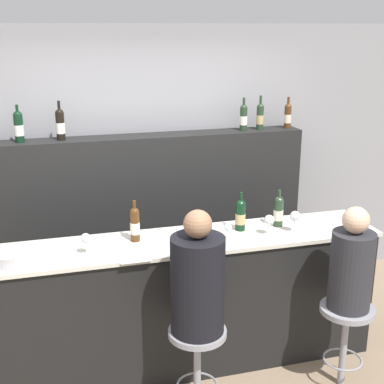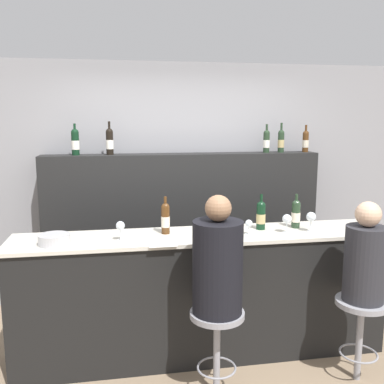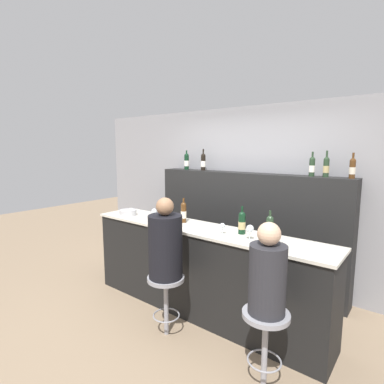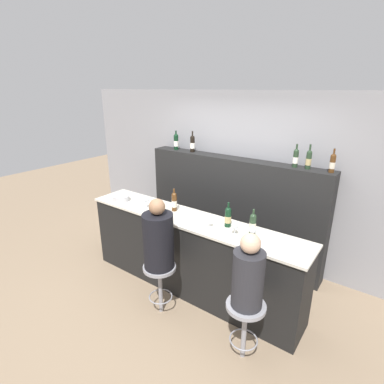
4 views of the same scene
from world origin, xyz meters
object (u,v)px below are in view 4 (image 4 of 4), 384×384
at_px(bar_stool_right, 245,316).
at_px(wine_bottle_backbar_1, 192,144).
at_px(wine_bottle_counter_0, 174,201).
at_px(metal_bowl, 121,198).
at_px(wine_glass_2, 235,226).
at_px(guest_seated_right, 248,275).
at_px(wine_bottle_counter_2, 253,224).
at_px(wine_bottle_counter_1, 228,217).
at_px(bar_stool_left, 160,276).
at_px(guest_seated_left, 158,239).
at_px(wine_bottle_backbar_0, 176,142).
at_px(wine_glass_1, 210,221).
at_px(wine_bottle_backbar_2, 296,158).
at_px(wine_bottle_backbar_3, 309,159).
at_px(wine_bottle_backbar_4, 332,163).
at_px(wine_glass_3, 253,230).
at_px(wine_glass_0, 146,200).

bearing_deg(bar_stool_right, wine_bottle_backbar_1, 138.00).
height_order(wine_bottle_counter_0, metal_bowl, wine_bottle_counter_0).
bearing_deg(wine_glass_2, guest_seated_right, -49.90).
distance_m(wine_bottle_counter_2, bar_stool_right, 0.97).
height_order(wine_bottle_counter_1, bar_stool_left, wine_bottle_counter_1).
bearing_deg(guest_seated_left, wine_bottle_counter_2, 37.31).
xyz_separation_m(metal_bowl, guest_seated_left, (1.16, -0.48, -0.09)).
bearing_deg(wine_bottle_backbar_0, wine_bottle_counter_0, -52.55).
distance_m(wine_bottle_backbar_1, bar_stool_left, 2.23).
relative_size(wine_glass_1, metal_bowl, 0.53).
height_order(wine_bottle_counter_2, wine_glass_1, wine_bottle_counter_2).
bearing_deg(wine_bottle_backbar_2, bar_stool_left, -118.97).
height_order(wine_bottle_backbar_1, bar_stool_right, wine_bottle_backbar_1).
xyz_separation_m(wine_glass_2, guest_seated_right, (0.42, -0.50, -0.20)).
height_order(wine_bottle_backbar_3, guest_seated_right, wine_bottle_backbar_3).
distance_m(wine_bottle_counter_1, bar_stool_left, 1.07).
bearing_deg(wine_bottle_backbar_3, wine_glass_1, -121.30).
distance_m(wine_bottle_counter_2, wine_bottle_backbar_4, 1.30).
distance_m(wine_bottle_counter_1, guest_seated_right, 0.90).
bearing_deg(wine_glass_3, wine_glass_1, 180.00).
height_order(wine_bottle_backbar_0, wine_glass_1, wine_bottle_backbar_0).
relative_size(wine_bottle_backbar_1, wine_glass_0, 2.18).
xyz_separation_m(metal_bowl, bar_stool_left, (1.16, -0.48, -0.59)).
height_order(wine_bottle_counter_2, wine_bottle_backbar_4, wine_bottle_backbar_4).
relative_size(wine_bottle_counter_1, wine_bottle_backbar_4, 1.03).
xyz_separation_m(wine_glass_3, metal_bowl, (-2.07, -0.02, -0.08)).
bearing_deg(wine_bottle_backbar_3, wine_bottle_counter_0, -143.35).
bearing_deg(wine_bottle_counter_0, wine_bottle_backbar_3, 36.65).
distance_m(wine_bottle_counter_1, wine_bottle_backbar_3, 1.31).
relative_size(wine_bottle_backbar_1, wine_glass_1, 2.71).
distance_m(wine_bottle_counter_1, bar_stool_right, 1.11).
height_order(wine_bottle_backbar_1, wine_glass_2, wine_bottle_backbar_1).
height_order(wine_bottle_counter_2, bar_stool_left, wine_bottle_counter_2).
distance_m(wine_bottle_counter_0, bar_stool_right, 1.70).
bearing_deg(wine_bottle_backbar_2, wine_bottle_counter_1, -111.14).
bearing_deg(metal_bowl, wine_glass_3, 0.51).
relative_size(wine_bottle_backbar_2, wine_bottle_backbar_3, 0.95).
bearing_deg(wine_bottle_backbar_0, guest_seated_left, -57.19).
distance_m(wine_bottle_counter_0, bar_stool_left, 0.98).
relative_size(wine_bottle_backbar_1, bar_stool_right, 0.52).
xyz_separation_m(wine_bottle_counter_0, wine_glass_1, (0.67, -0.15, -0.05)).
bearing_deg(wine_bottle_counter_0, wine_bottle_backbar_2, 40.22).
bearing_deg(wine_glass_2, bar_stool_left, -144.89).
bearing_deg(wine_bottle_backbar_3, guest_seated_left, -123.14).
bearing_deg(wine_glass_0, wine_bottle_counter_0, 22.24).
bearing_deg(wine_bottle_backbar_1, wine_bottle_backbar_4, -0.00).
relative_size(wine_bottle_counter_1, wine_bottle_backbar_0, 0.97).
relative_size(wine_bottle_backbar_0, wine_glass_2, 2.01).
relative_size(wine_bottle_counter_0, wine_bottle_backbar_4, 1.05).
bearing_deg(wine_bottle_counter_2, wine_glass_2, -133.58).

